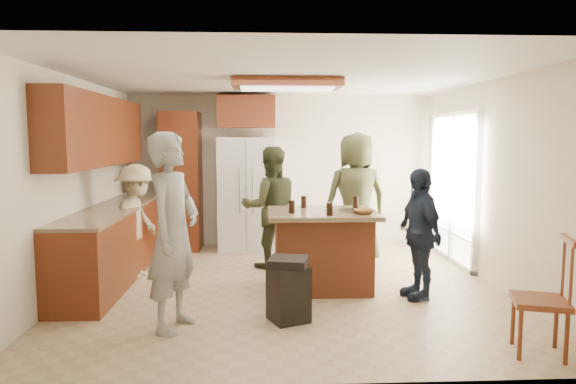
{
  "coord_description": "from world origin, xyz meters",
  "views": [
    {
      "loc": [
        -0.28,
        -6.06,
        1.79
      ],
      "look_at": [
        0.0,
        0.01,
        1.15
      ],
      "focal_mm": 32.0,
      "sensor_mm": 36.0,
      "label": 1
    }
  ],
  "objects_px": {
    "person_side_right": "(419,234)",
    "kitchen_island": "(322,249)",
    "person_behind_right": "(356,198)",
    "person_counter": "(137,221)",
    "refrigerator": "(247,194)",
    "spindle_chair": "(543,301)",
    "person_behind_left": "(271,207)",
    "trash_bin": "(288,289)",
    "person_front_left": "(173,232)"
  },
  "relations": [
    {
      "from": "person_side_right",
      "to": "kitchen_island",
      "type": "bearing_deg",
      "value": -121.51
    },
    {
      "from": "person_behind_right",
      "to": "person_counter",
      "type": "relative_size",
      "value": 1.28
    },
    {
      "from": "refrigerator",
      "to": "spindle_chair",
      "type": "bearing_deg",
      "value": -58.55
    },
    {
      "from": "person_counter",
      "to": "person_behind_left",
      "type": "bearing_deg",
      "value": -64.89
    },
    {
      "from": "person_side_right",
      "to": "spindle_chair",
      "type": "relative_size",
      "value": 1.47
    },
    {
      "from": "person_counter",
      "to": "refrigerator",
      "type": "relative_size",
      "value": 0.81
    },
    {
      "from": "spindle_chair",
      "to": "trash_bin",
      "type": "bearing_deg",
      "value": 156.63
    },
    {
      "from": "refrigerator",
      "to": "spindle_chair",
      "type": "relative_size",
      "value": 1.81
    },
    {
      "from": "person_behind_left",
      "to": "person_behind_right",
      "type": "height_order",
      "value": "person_behind_right"
    },
    {
      "from": "person_behind_right",
      "to": "person_behind_left",
      "type": "bearing_deg",
      "value": -3.57
    },
    {
      "from": "kitchen_island",
      "to": "trash_bin",
      "type": "bearing_deg",
      "value": -112.66
    },
    {
      "from": "person_behind_left",
      "to": "trash_bin",
      "type": "bearing_deg",
      "value": 85.43
    },
    {
      "from": "person_counter",
      "to": "refrigerator",
      "type": "xyz_separation_m",
      "value": [
        1.36,
        1.61,
        0.17
      ]
    },
    {
      "from": "trash_bin",
      "to": "spindle_chair",
      "type": "height_order",
      "value": "spindle_chair"
    },
    {
      "from": "person_behind_right",
      "to": "trash_bin",
      "type": "relative_size",
      "value": 2.98
    },
    {
      "from": "person_behind_left",
      "to": "refrigerator",
      "type": "xyz_separation_m",
      "value": [
        -0.36,
        1.16,
        0.06
      ]
    },
    {
      "from": "person_side_right",
      "to": "person_counter",
      "type": "distance_m",
      "value": 3.51
    },
    {
      "from": "person_side_right",
      "to": "person_behind_right",
      "type": "bearing_deg",
      "value": -175.13
    },
    {
      "from": "person_behind_right",
      "to": "spindle_chair",
      "type": "bearing_deg",
      "value": 96.77
    },
    {
      "from": "person_behind_right",
      "to": "spindle_chair",
      "type": "relative_size",
      "value": 1.88
    },
    {
      "from": "person_side_right",
      "to": "trash_bin",
      "type": "distance_m",
      "value": 1.69
    },
    {
      "from": "person_front_left",
      "to": "spindle_chair",
      "type": "xyz_separation_m",
      "value": [
        3.14,
        -0.74,
        -0.47
      ]
    },
    {
      "from": "person_behind_right",
      "to": "person_side_right",
      "type": "relative_size",
      "value": 1.28
    },
    {
      "from": "person_behind_right",
      "to": "spindle_chair",
      "type": "xyz_separation_m",
      "value": [
        0.99,
        -3.17,
        -0.48
      ]
    },
    {
      "from": "person_behind_right",
      "to": "spindle_chair",
      "type": "height_order",
      "value": "person_behind_right"
    },
    {
      "from": "person_side_right",
      "to": "kitchen_island",
      "type": "distance_m",
      "value": 1.15
    },
    {
      "from": "person_side_right",
      "to": "trash_bin",
      "type": "xyz_separation_m",
      "value": [
        -1.49,
        -0.67,
        -0.41
      ]
    },
    {
      "from": "refrigerator",
      "to": "kitchen_island",
      "type": "xyz_separation_m",
      "value": [
        0.95,
        -2.21,
        -0.43
      ]
    },
    {
      "from": "person_behind_right",
      "to": "person_side_right",
      "type": "bearing_deg",
      "value": 94.17
    },
    {
      "from": "spindle_chair",
      "to": "person_front_left",
      "type": "bearing_deg",
      "value": 166.77
    },
    {
      "from": "kitchen_island",
      "to": "person_side_right",
      "type": "bearing_deg",
      "value": -21.65
    },
    {
      "from": "person_counter",
      "to": "kitchen_island",
      "type": "bearing_deg",
      "value": -94.05
    },
    {
      "from": "person_front_left",
      "to": "person_behind_right",
      "type": "relative_size",
      "value": 0.99
    },
    {
      "from": "person_behind_right",
      "to": "refrigerator",
      "type": "distance_m",
      "value": 1.87
    },
    {
      "from": "person_behind_left",
      "to": "spindle_chair",
      "type": "xyz_separation_m",
      "value": [
        2.2,
        -3.02,
        -0.38
      ]
    },
    {
      "from": "kitchen_island",
      "to": "spindle_chair",
      "type": "xyz_separation_m",
      "value": [
        1.6,
        -1.97,
        -0.02
      ]
    },
    {
      "from": "person_behind_right",
      "to": "refrigerator",
      "type": "bearing_deg",
      "value": -43.38
    },
    {
      "from": "person_behind_left",
      "to": "trash_bin",
      "type": "height_order",
      "value": "person_behind_left"
    },
    {
      "from": "person_side_right",
      "to": "spindle_chair",
      "type": "bearing_deg",
      "value": 10.09
    },
    {
      "from": "person_behind_right",
      "to": "trash_bin",
      "type": "height_order",
      "value": "person_behind_right"
    },
    {
      "from": "person_front_left",
      "to": "refrigerator",
      "type": "xyz_separation_m",
      "value": [
        0.58,
        3.45,
        -0.02
      ]
    },
    {
      "from": "person_front_left",
      "to": "person_behind_right",
      "type": "distance_m",
      "value": 3.24
    },
    {
      "from": "person_front_left",
      "to": "trash_bin",
      "type": "relative_size",
      "value": 2.93
    },
    {
      "from": "person_front_left",
      "to": "person_side_right",
      "type": "relative_size",
      "value": 1.26
    },
    {
      "from": "trash_bin",
      "to": "person_behind_right",
      "type": "bearing_deg",
      "value": 64.95
    },
    {
      "from": "person_side_right",
      "to": "trash_bin",
      "type": "bearing_deg",
      "value": -75.68
    },
    {
      "from": "kitchen_island",
      "to": "person_front_left",
      "type": "bearing_deg",
      "value": -141.13
    },
    {
      "from": "person_behind_left",
      "to": "person_behind_right",
      "type": "xyz_separation_m",
      "value": [
        1.21,
        0.15,
        0.1
      ]
    },
    {
      "from": "person_behind_left",
      "to": "trash_bin",
      "type": "relative_size",
      "value": 2.66
    },
    {
      "from": "person_front_left",
      "to": "spindle_chair",
      "type": "distance_m",
      "value": 3.25
    }
  ]
}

